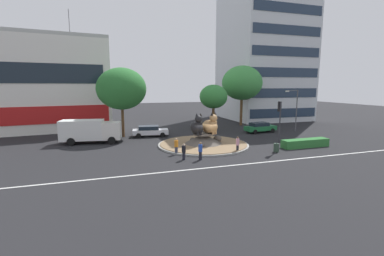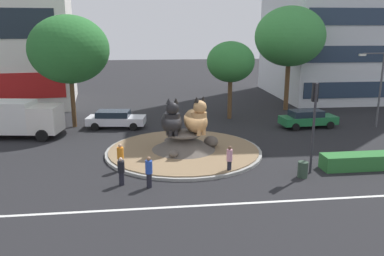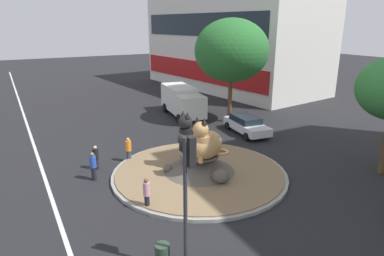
{
  "view_description": "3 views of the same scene",
  "coord_description": "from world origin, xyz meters",
  "px_view_note": "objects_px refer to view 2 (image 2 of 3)",
  "views": [
    {
      "loc": [
        -10.49,
        -28.21,
        6.79
      ],
      "look_at": [
        -1.43,
        -0.2,
        2.13
      ],
      "focal_mm": 24.91,
      "sensor_mm": 36.0,
      "label": 1
    },
    {
      "loc": [
        -2.48,
        -24.91,
        8.11
      ],
      "look_at": [
        0.58,
        0.2,
        1.64
      ],
      "focal_mm": 36.65,
      "sensor_mm": 36.0,
      "label": 2
    },
    {
      "loc": [
        15.87,
        -9.46,
        8.68
      ],
      "look_at": [
        -2.17,
        0.72,
        2.23
      ],
      "focal_mm": 31.51,
      "sensor_mm": 36.0,
      "label": 3
    }
  ],
  "objects_px": {
    "cat_statue_black": "(172,120)",
    "litter_bin": "(303,170)",
    "pedestrian_pink_shirt": "(229,159)",
    "pedestrian_blue_shirt": "(149,171)",
    "cat_statue_calico": "(197,119)",
    "hatchback_near_shophouse": "(115,119)",
    "pedestrian_orange_shirt": "(120,157)",
    "streetlight_arm": "(378,83)",
    "sedan_on_far_lane": "(308,118)",
    "traffic_light_mast": "(314,111)",
    "second_tree_near_tower": "(231,62)",
    "third_tree_left": "(290,37)",
    "delivery_box_truck": "(13,117)",
    "broadleaf_tree_behind_island": "(69,50)",
    "pedestrian_black_shirt": "(121,171)"
  },
  "relations": [
    {
      "from": "cat_statue_black",
      "to": "litter_bin",
      "type": "bearing_deg",
      "value": 49.41
    },
    {
      "from": "pedestrian_pink_shirt",
      "to": "pedestrian_blue_shirt",
      "type": "distance_m",
      "value": 4.79
    },
    {
      "from": "cat_statue_calico",
      "to": "hatchback_near_shophouse",
      "type": "distance_m",
      "value": 9.63
    },
    {
      "from": "cat_statue_black",
      "to": "pedestrian_orange_shirt",
      "type": "distance_m",
      "value": 4.57
    },
    {
      "from": "streetlight_arm",
      "to": "sedan_on_far_lane",
      "type": "relative_size",
      "value": 1.29
    },
    {
      "from": "traffic_light_mast",
      "to": "sedan_on_far_lane",
      "type": "height_order",
      "value": "traffic_light_mast"
    },
    {
      "from": "second_tree_near_tower",
      "to": "pedestrian_pink_shirt",
      "type": "height_order",
      "value": "second_tree_near_tower"
    },
    {
      "from": "second_tree_near_tower",
      "to": "pedestrian_blue_shirt",
      "type": "distance_m",
      "value": 17.67
    },
    {
      "from": "third_tree_left",
      "to": "delivery_box_truck",
      "type": "xyz_separation_m",
      "value": [
        -24.2,
        -7.53,
        -5.74
      ]
    },
    {
      "from": "broadleaf_tree_behind_island",
      "to": "traffic_light_mast",
      "type": "bearing_deg",
      "value": -39.72
    },
    {
      "from": "sedan_on_far_lane",
      "to": "pedestrian_orange_shirt",
      "type": "bearing_deg",
      "value": -155.27
    },
    {
      "from": "cat_statue_calico",
      "to": "hatchback_near_shophouse",
      "type": "relative_size",
      "value": 0.57
    },
    {
      "from": "hatchback_near_shophouse",
      "to": "sedan_on_far_lane",
      "type": "bearing_deg",
      "value": 1.12
    },
    {
      "from": "cat_statue_black",
      "to": "pedestrian_blue_shirt",
      "type": "height_order",
      "value": "cat_statue_black"
    },
    {
      "from": "cat_statue_calico",
      "to": "pedestrian_black_shirt",
      "type": "distance_m",
      "value": 7.06
    },
    {
      "from": "second_tree_near_tower",
      "to": "delivery_box_truck",
      "type": "distance_m",
      "value": 18.51
    },
    {
      "from": "third_tree_left",
      "to": "pedestrian_black_shirt",
      "type": "height_order",
      "value": "third_tree_left"
    },
    {
      "from": "pedestrian_black_shirt",
      "to": "pedestrian_blue_shirt",
      "type": "xyz_separation_m",
      "value": [
        1.45,
        -0.51,
        0.09
      ]
    },
    {
      "from": "pedestrian_blue_shirt",
      "to": "hatchback_near_shophouse",
      "type": "distance_m",
      "value": 13.35
    },
    {
      "from": "cat_statue_black",
      "to": "hatchback_near_shophouse",
      "type": "bearing_deg",
      "value": -154.68
    },
    {
      "from": "cat_statue_calico",
      "to": "hatchback_near_shophouse",
      "type": "bearing_deg",
      "value": -162.82
    },
    {
      "from": "cat_statue_calico",
      "to": "broadleaf_tree_behind_island",
      "type": "bearing_deg",
      "value": -152.29
    },
    {
      "from": "cat_statue_calico",
      "to": "litter_bin",
      "type": "height_order",
      "value": "cat_statue_calico"
    },
    {
      "from": "cat_statue_black",
      "to": "cat_statue_calico",
      "type": "distance_m",
      "value": 1.63
    },
    {
      "from": "pedestrian_orange_shirt",
      "to": "delivery_box_truck",
      "type": "relative_size",
      "value": 0.23
    },
    {
      "from": "third_tree_left",
      "to": "hatchback_near_shophouse",
      "type": "relative_size",
      "value": 2.05
    },
    {
      "from": "sedan_on_far_lane",
      "to": "delivery_box_truck",
      "type": "xyz_separation_m",
      "value": [
        -23.39,
        -0.15,
        0.76
      ]
    },
    {
      "from": "cat_statue_black",
      "to": "traffic_light_mast",
      "type": "relative_size",
      "value": 0.47
    },
    {
      "from": "broadleaf_tree_behind_island",
      "to": "delivery_box_truck",
      "type": "distance_m",
      "value": 6.88
    },
    {
      "from": "pedestrian_black_shirt",
      "to": "litter_bin",
      "type": "xyz_separation_m",
      "value": [
        9.99,
        -0.08,
        -0.35
      ]
    },
    {
      "from": "cat_statue_calico",
      "to": "second_tree_near_tower",
      "type": "xyz_separation_m",
      "value": [
        4.37,
        9.79,
        2.87
      ]
    },
    {
      "from": "broadleaf_tree_behind_island",
      "to": "pedestrian_black_shirt",
      "type": "xyz_separation_m",
      "value": [
        4.61,
        -13.36,
        -5.62
      ]
    },
    {
      "from": "broadleaf_tree_behind_island",
      "to": "pedestrian_orange_shirt",
      "type": "distance_m",
      "value": 13.28
    },
    {
      "from": "sedan_on_far_lane",
      "to": "hatchback_near_shophouse",
      "type": "relative_size",
      "value": 0.97
    },
    {
      "from": "traffic_light_mast",
      "to": "pedestrian_black_shirt",
      "type": "xyz_separation_m",
      "value": [
        -10.72,
        -0.63,
        -2.81
      ]
    },
    {
      "from": "pedestrian_blue_shirt",
      "to": "second_tree_near_tower",
      "type": "bearing_deg",
      "value": 172.43
    },
    {
      "from": "cat_statue_black",
      "to": "pedestrian_orange_shirt",
      "type": "relative_size",
      "value": 1.48
    },
    {
      "from": "cat_statue_calico",
      "to": "sedan_on_far_lane",
      "type": "relative_size",
      "value": 0.59
    },
    {
      "from": "cat_statue_calico",
      "to": "traffic_light_mast",
      "type": "bearing_deg",
      "value": 33.14
    },
    {
      "from": "cat_statue_black",
      "to": "traffic_light_mast",
      "type": "distance_m",
      "value": 8.97
    },
    {
      "from": "broadleaf_tree_behind_island",
      "to": "streetlight_arm",
      "type": "distance_m",
      "value": 25.32
    },
    {
      "from": "cat_statue_calico",
      "to": "pedestrian_blue_shirt",
      "type": "relative_size",
      "value": 1.68
    },
    {
      "from": "broadleaf_tree_behind_island",
      "to": "streetlight_arm",
      "type": "bearing_deg",
      "value": -7.39
    },
    {
      "from": "traffic_light_mast",
      "to": "hatchback_near_shophouse",
      "type": "distance_m",
      "value": 17.07
    },
    {
      "from": "hatchback_near_shophouse",
      "to": "streetlight_arm",
      "type": "bearing_deg",
      "value": 1.3
    },
    {
      "from": "cat_statue_black",
      "to": "cat_statue_calico",
      "type": "height_order",
      "value": "cat_statue_calico"
    },
    {
      "from": "pedestrian_black_shirt",
      "to": "litter_bin",
      "type": "height_order",
      "value": "pedestrian_black_shirt"
    },
    {
      "from": "second_tree_near_tower",
      "to": "pedestrian_pink_shirt",
      "type": "distance_m",
      "value": 14.89
    },
    {
      "from": "pedestrian_pink_shirt",
      "to": "delivery_box_truck",
      "type": "bearing_deg",
      "value": 67.85
    },
    {
      "from": "cat_statue_calico",
      "to": "pedestrian_blue_shirt",
      "type": "distance_m",
      "value": 6.59
    }
  ]
}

